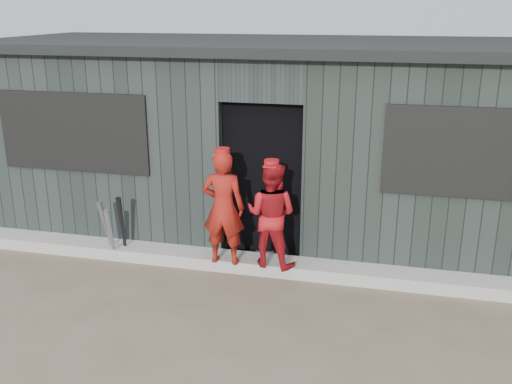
% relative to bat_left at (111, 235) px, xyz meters
% --- Properties ---
extents(ground, '(80.00, 80.00, 0.00)m').
position_rel_bat_left_xyz_m(ground, '(1.79, -1.61, -0.36)').
color(ground, brown).
rests_on(ground, ground).
extents(curb, '(8.00, 0.36, 0.15)m').
position_rel_bat_left_xyz_m(curb, '(1.79, 0.21, -0.29)').
color(curb, '#A6A6A0').
rests_on(curb, ground).
extents(bat_left, '(0.09, 0.24, 0.73)m').
position_rel_bat_left_xyz_m(bat_left, '(0.00, 0.00, 0.00)').
color(bat_left, gray).
rests_on(bat_left, ground).
extents(bat_mid, '(0.13, 0.27, 0.79)m').
position_rel_bat_left_xyz_m(bat_mid, '(-0.11, 0.11, 0.03)').
color(bat_mid, slate).
rests_on(bat_mid, ground).
extents(bat_right, '(0.13, 0.28, 0.85)m').
position_rel_bat_left_xyz_m(bat_right, '(0.09, 0.13, 0.06)').
color(bat_right, black).
rests_on(bat_right, ground).
extents(player_red_left, '(0.51, 0.35, 1.37)m').
position_rel_bat_left_xyz_m(player_red_left, '(1.44, 0.03, 0.47)').
color(player_red_left, maroon).
rests_on(player_red_left, curb).
extents(player_red_right, '(0.68, 0.57, 1.25)m').
position_rel_bat_left_xyz_m(player_red_right, '(2.00, 0.09, 0.41)').
color(player_red_right, '#AF151D').
rests_on(player_red_right, curb).
extents(player_grey_back, '(0.76, 0.57, 1.41)m').
position_rel_bat_left_xyz_m(player_grey_back, '(1.90, 0.75, 0.34)').
color(player_grey_back, '#BABABA').
rests_on(player_grey_back, ground).
extents(dugout, '(8.30, 3.30, 2.62)m').
position_rel_bat_left_xyz_m(dugout, '(1.79, 1.89, 0.92)').
color(dugout, black).
rests_on(dugout, ground).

